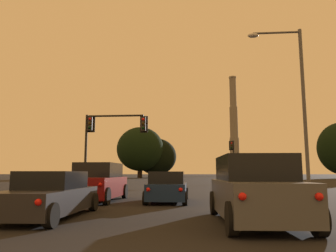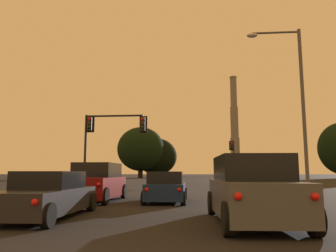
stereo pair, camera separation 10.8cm
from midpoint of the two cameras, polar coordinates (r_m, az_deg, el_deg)
suv_left_lane_front at (r=16.75m, az=-12.06°, el=-9.61°), size 2.16×4.93×1.86m
sedan_left_lane_second at (r=11.10m, az=-20.05°, el=-11.34°), size 2.12×4.75×1.43m
hatchback_center_lane_front at (r=15.81m, az=-0.10°, el=-10.73°), size 1.95×4.13×1.44m
suv_right_lane_second at (r=9.61m, az=14.61°, el=-10.76°), size 2.31×4.98×1.86m
traffic_light_overhead_left at (r=24.58m, az=-10.62°, el=-1.15°), size 4.77×0.50×5.67m
traffic_light_far_right at (r=44.38m, az=11.30°, el=-4.97°), size 0.78×0.50×5.64m
street_lamp at (r=20.04m, az=21.35°, el=5.28°), size 3.10×0.36×9.68m
smokestack at (r=149.33m, az=11.58°, el=-1.70°), size 6.57×6.57×45.02m
treeline_center_right at (r=92.14m, az=-1.92°, el=-5.35°), size 11.21×10.09×10.96m
treeline_far_right at (r=89.08m, az=-4.75°, el=-4.01°), size 12.66×11.39×13.68m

